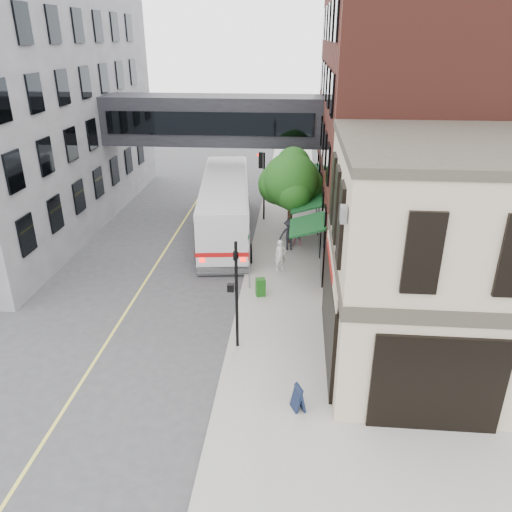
% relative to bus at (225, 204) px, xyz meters
% --- Properties ---
extents(ground, '(120.00, 120.00, 0.00)m').
position_rel_bus_xyz_m(ground, '(1.84, -14.63, -1.91)').
color(ground, '#38383A').
rests_on(ground, ground).
extents(sidewalk_main, '(4.00, 60.00, 0.15)m').
position_rel_bus_xyz_m(sidewalk_main, '(3.84, -0.63, -1.84)').
color(sidewalk_main, gray).
rests_on(sidewalk_main, ground).
extents(corner_building, '(10.19, 8.12, 8.45)m').
position_rel_bus_xyz_m(corner_building, '(10.81, -12.63, 2.30)').
color(corner_building, tan).
rests_on(corner_building, ground).
extents(brick_building, '(13.76, 18.00, 14.00)m').
position_rel_bus_xyz_m(brick_building, '(11.82, 0.36, 5.07)').
color(brick_building, '#4F2018').
rests_on(brick_building, ground).
extents(skyway_bridge, '(14.00, 3.18, 3.00)m').
position_rel_bus_xyz_m(skyway_bridge, '(-1.16, 3.37, 4.59)').
color(skyway_bridge, black).
rests_on(skyway_bridge, ground).
extents(traffic_signal_near, '(0.44, 0.22, 4.60)m').
position_rel_bus_xyz_m(traffic_signal_near, '(2.21, -12.63, 1.07)').
color(traffic_signal_near, black).
rests_on(traffic_signal_near, sidewalk_main).
extents(traffic_signal_far, '(0.53, 0.28, 4.50)m').
position_rel_bus_xyz_m(traffic_signal_far, '(2.10, 2.37, 1.42)').
color(traffic_signal_far, black).
rests_on(traffic_signal_far, sidewalk_main).
extents(street_sign_pole, '(0.08, 0.75, 3.00)m').
position_rel_bus_xyz_m(street_sign_pole, '(2.23, -7.63, 0.02)').
color(street_sign_pole, gray).
rests_on(street_sign_pole, sidewalk_main).
extents(street_tree, '(3.80, 3.20, 5.60)m').
position_rel_bus_xyz_m(street_tree, '(4.03, -1.41, 2.00)').
color(street_tree, '#382619').
rests_on(street_tree, sidewalk_main).
extents(lane_marking, '(0.12, 40.00, 0.01)m').
position_rel_bus_xyz_m(lane_marking, '(-3.16, -4.63, -1.91)').
color(lane_marking, '#D8CC4C').
rests_on(lane_marking, ground).
extents(bus, '(4.27, 12.94, 3.42)m').
position_rel_bus_xyz_m(bus, '(0.00, 0.00, 0.00)').
color(bus, silver).
rests_on(bus, ground).
extents(pedestrian_a, '(0.72, 0.61, 1.68)m').
position_rel_bus_xyz_m(pedestrian_a, '(3.66, -5.49, -0.92)').
color(pedestrian_a, silver).
rests_on(pedestrian_a, sidewalk_main).
extents(pedestrian_b, '(0.90, 0.75, 1.67)m').
position_rel_bus_xyz_m(pedestrian_b, '(4.58, -2.12, -0.93)').
color(pedestrian_b, pink).
rests_on(pedestrian_b, sidewalk_main).
extents(pedestrian_c, '(1.28, 0.85, 1.85)m').
position_rel_bus_xyz_m(pedestrian_c, '(4.06, -2.68, -0.84)').
color(pedestrian_c, black).
rests_on(pedestrian_c, sidewalk_main).
extents(newspaper_box, '(0.52, 0.49, 0.87)m').
position_rel_bus_xyz_m(newspaper_box, '(2.84, -8.35, -1.33)').
color(newspaper_box, '#165112').
rests_on(newspaper_box, sidewalk_main).
extents(sandwich_board, '(0.50, 0.59, 0.89)m').
position_rel_bus_xyz_m(sandwich_board, '(4.68, -16.13, -1.32)').
color(sandwich_board, black).
rests_on(sandwich_board, sidewalk_main).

